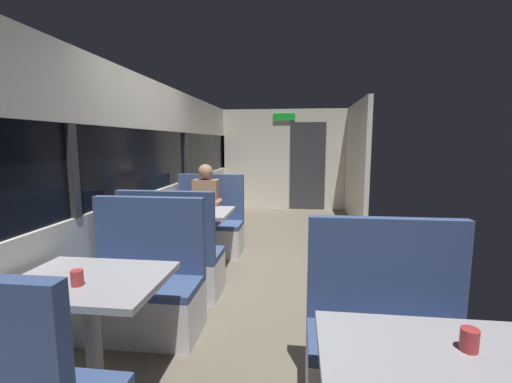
% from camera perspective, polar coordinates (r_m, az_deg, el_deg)
% --- Properties ---
extents(ground_plane, '(3.30, 9.20, 0.02)m').
position_cam_1_polar(ground_plane, '(4.28, 1.84, -13.37)').
color(ground_plane, '#665B4C').
extents(carriage_window_panel_left, '(0.09, 8.48, 2.30)m').
position_cam_1_polar(carriage_window_panel_left, '(4.38, -17.36, 1.86)').
color(carriage_window_panel_left, beige).
rests_on(carriage_window_panel_left, ground_plane).
extents(carriage_end_bulkhead, '(2.90, 0.11, 2.30)m').
position_cam_1_polar(carriage_end_bulkhead, '(8.18, 4.96, 5.12)').
color(carriage_end_bulkhead, beige).
rests_on(carriage_end_bulkhead, ground_plane).
extents(carriage_aisle_panel_right, '(0.08, 2.40, 2.30)m').
position_cam_1_polar(carriage_aisle_panel_right, '(7.06, 15.99, 4.48)').
color(carriage_aisle_panel_right, beige).
rests_on(carriage_aisle_panel_right, ground_plane).
extents(dining_table_near_window, '(0.90, 0.70, 0.74)m').
position_cam_1_polar(dining_table_near_window, '(2.43, -25.44, -14.82)').
color(dining_table_near_window, '#9E9EA3').
rests_on(dining_table_near_window, ground_plane).
extents(bench_near_window_facing_entry, '(0.95, 0.50, 1.10)m').
position_cam_1_polar(bench_near_window_facing_entry, '(3.11, -17.95, -15.51)').
color(bench_near_window_facing_entry, silver).
rests_on(bench_near_window_facing_entry, ground_plane).
extents(dining_table_mid_window, '(0.90, 0.70, 0.74)m').
position_cam_1_polar(dining_table_mid_window, '(4.27, -10.19, -4.42)').
color(dining_table_mid_window, '#9E9EA3').
rests_on(dining_table_mid_window, ground_plane).
extents(bench_mid_window_facing_end, '(0.95, 0.50, 1.10)m').
position_cam_1_polar(bench_mid_window_facing_end, '(3.72, -13.30, -11.40)').
color(bench_mid_window_facing_end, silver).
rests_on(bench_mid_window_facing_end, ground_plane).
extents(bench_mid_window_facing_entry, '(0.95, 0.50, 1.10)m').
position_cam_1_polar(bench_mid_window_facing_entry, '(5.00, -7.73, -6.21)').
color(bench_mid_window_facing_entry, silver).
rests_on(bench_mid_window_facing_entry, ground_plane).
extents(bench_front_aisle_facing_entry, '(0.95, 0.50, 1.10)m').
position_cam_1_polar(bench_front_aisle_facing_entry, '(2.39, 20.81, -23.38)').
color(bench_front_aisle_facing_entry, silver).
rests_on(bench_front_aisle_facing_entry, ground_plane).
extents(seated_passenger, '(0.47, 0.55, 1.26)m').
position_cam_1_polar(seated_passenger, '(4.88, -7.99, -4.03)').
color(seated_passenger, '#26262D').
rests_on(seated_passenger, ground_plane).
extents(coffee_cup_primary, '(0.07, 0.07, 0.09)m').
position_cam_1_polar(coffee_cup_primary, '(2.29, -27.15, -12.44)').
color(coffee_cup_primary, '#B23333').
rests_on(coffee_cup_primary, dining_table_near_window).
extents(coffee_cup_secondary, '(0.07, 0.07, 0.09)m').
position_cam_1_polar(coffee_cup_secondary, '(1.71, 31.46, -19.94)').
color(coffee_cup_secondary, '#B23333').
rests_on(coffee_cup_secondary, dining_table_front_aisle).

